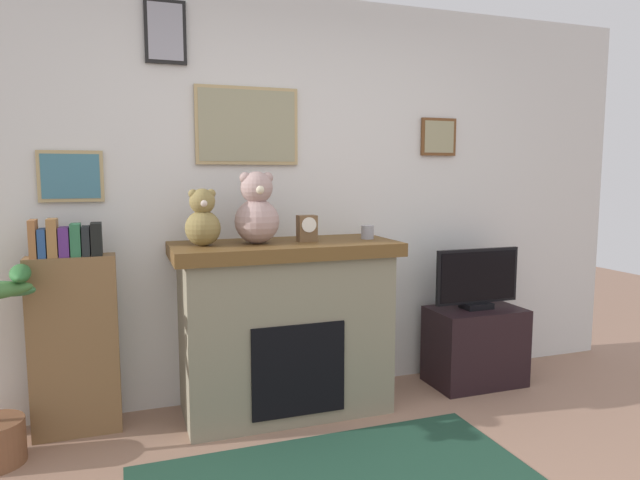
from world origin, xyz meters
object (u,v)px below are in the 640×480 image
(bookshelf, at_px, (74,336))
(television, at_px, (477,280))
(tv_stand, at_px, (475,346))
(candle_jar, at_px, (367,232))
(mantel_clock, at_px, (307,228))
(teddy_bear_tan, at_px, (257,211))
(teddy_bear_cream, at_px, (203,220))
(fireplace, at_px, (285,326))

(bookshelf, distance_m, television, 2.59)
(tv_stand, bearing_deg, candle_jar, -179.86)
(tv_stand, xyz_separation_m, mantel_clock, (-1.24, -0.00, 0.87))
(television, bearing_deg, candle_jar, -179.96)
(bookshelf, xyz_separation_m, teddy_bear_tan, (1.03, -0.10, 0.68))
(candle_jar, distance_m, teddy_bear_cream, 1.04)
(tv_stand, relative_size, candle_jar, 7.44)
(television, height_order, teddy_bear_tan, teddy_bear_tan)
(candle_jar, xyz_separation_m, mantel_clock, (-0.40, -0.00, 0.04))
(television, distance_m, teddy_bear_cream, 1.92)
(fireplace, height_order, television, fireplace)
(television, relative_size, teddy_bear_cream, 1.93)
(fireplace, xyz_separation_m, candle_jar, (0.54, -0.02, 0.57))
(mantel_clock, height_order, teddy_bear_cream, teddy_bear_cream)
(fireplace, xyz_separation_m, bookshelf, (-1.20, 0.08, 0.03))
(mantel_clock, bearing_deg, fireplace, 172.24)
(fireplace, bearing_deg, television, -0.71)
(bookshelf, bearing_deg, fireplace, -4.01)
(candle_jar, bearing_deg, fireplace, 178.13)
(fireplace, xyz_separation_m, television, (1.38, -0.02, 0.21))
(fireplace, distance_m, bookshelf, 1.20)
(fireplace, xyz_separation_m, teddy_bear_cream, (-0.49, -0.02, 0.67))
(teddy_bear_cream, distance_m, teddy_bear_tan, 0.32)
(bookshelf, bearing_deg, teddy_bear_cream, -8.17)
(teddy_bear_cream, xyz_separation_m, teddy_bear_tan, (0.32, -0.00, 0.04))
(tv_stand, distance_m, mantel_clock, 1.51)
(tv_stand, relative_size, television, 1.00)
(mantel_clock, distance_m, teddy_bear_tan, 0.33)
(bookshelf, xyz_separation_m, mantel_clock, (1.34, -0.10, 0.57))
(tv_stand, relative_size, teddy_bear_cream, 1.94)
(fireplace, bearing_deg, tv_stand, -0.65)
(television, bearing_deg, bookshelf, 177.75)
(bookshelf, height_order, mantel_clock, bookshelf)
(tv_stand, height_order, teddy_bear_cream, teddy_bear_cream)
(candle_jar, bearing_deg, television, 0.04)
(teddy_bear_tan, bearing_deg, mantel_clock, -0.16)
(mantel_clock, bearing_deg, candle_jar, 0.20)
(bookshelf, distance_m, teddy_bear_cream, 0.96)
(fireplace, relative_size, candle_jar, 15.76)
(candle_jar, distance_m, mantel_clock, 0.40)
(tv_stand, relative_size, teddy_bear_tan, 1.50)
(fireplace, height_order, mantel_clock, mantel_clock)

